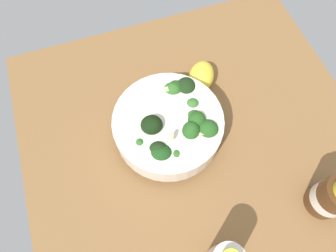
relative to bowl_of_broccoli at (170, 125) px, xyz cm
name	(u,v)px	position (x,y,z in cm)	size (l,w,h in cm)	color
ground_plane	(197,147)	(-4.88, 4.18, -6.36)	(71.36, 71.36, 3.64)	brown
bowl_of_broccoli	(170,125)	(0.00, 0.00, 0.00)	(21.69, 21.69, 9.98)	silver
lemon_wedge	(201,77)	(-10.85, -9.83, -1.98)	(7.89, 5.49, 5.12)	yellow
bottle_short	(333,197)	(-22.74, 22.96, 0.52)	(6.55, 6.55, 11.37)	#472814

